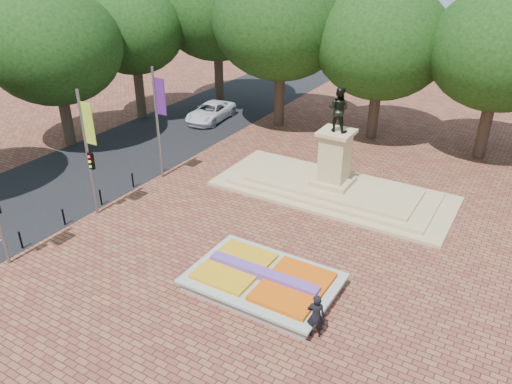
% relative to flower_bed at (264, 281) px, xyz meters
% --- Properties ---
extents(ground, '(90.00, 90.00, 0.00)m').
position_rel_flower_bed_xyz_m(ground, '(-1.03, 2.00, -0.38)').
color(ground, brown).
rests_on(ground, ground).
extents(asphalt_street, '(9.00, 90.00, 0.02)m').
position_rel_flower_bed_xyz_m(asphalt_street, '(-16.03, 7.00, -0.37)').
color(asphalt_street, black).
rests_on(asphalt_street, ground).
extents(flower_bed, '(6.30, 4.30, 0.91)m').
position_rel_flower_bed_xyz_m(flower_bed, '(0.00, 0.00, 0.00)').
color(flower_bed, gray).
rests_on(flower_bed, ground).
extents(monument, '(14.00, 6.00, 6.40)m').
position_rel_flower_bed_xyz_m(monument, '(-1.03, 10.00, 0.50)').
color(monument, tan).
rests_on(monument, ground).
extents(tree_row_back, '(44.80, 8.80, 10.43)m').
position_rel_flower_bed_xyz_m(tree_row_back, '(1.31, 20.00, 6.29)').
color(tree_row_back, '#35261D').
rests_on(tree_row_back, ground).
extents(tree_row_street, '(8.40, 25.40, 9.98)m').
position_rel_flower_bed_xyz_m(tree_row_street, '(-20.53, 6.67, 6.01)').
color(tree_row_street, '#35261D').
rests_on(tree_row_street, ground).
extents(banner_poles, '(0.88, 11.17, 7.00)m').
position_rel_flower_bed_xyz_m(banner_poles, '(-11.10, 0.69, 3.50)').
color(banner_poles, slate).
rests_on(banner_poles, ground).
extents(bollard_row, '(0.12, 13.12, 0.98)m').
position_rel_flower_bed_xyz_m(bollard_row, '(-11.73, 0.50, 0.15)').
color(bollard_row, black).
rests_on(bollard_row, ground).
extents(van, '(2.88, 5.42, 1.45)m').
position_rel_flower_bed_xyz_m(van, '(-14.88, 16.99, 0.35)').
color(van, silver).
rests_on(van, ground).
extents(pedestrian, '(0.80, 0.66, 1.90)m').
position_rel_flower_bed_xyz_m(pedestrian, '(3.14, -1.49, 0.57)').
color(pedestrian, black).
rests_on(pedestrian, ground).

